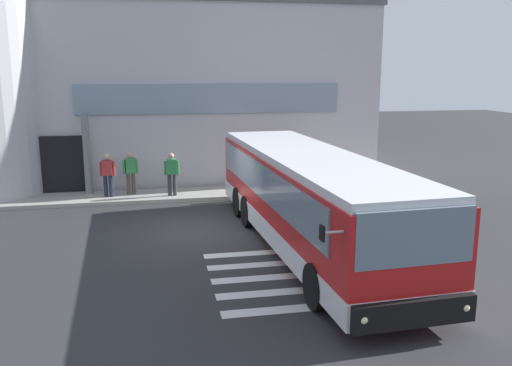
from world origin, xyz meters
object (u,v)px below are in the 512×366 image
passenger_by_doorway (130,170)px  safety_bollard_yellow (234,190)px  passenger_near_column (108,173)px  entry_support_column (87,154)px  bus_main_foreground (309,202)px  passenger_at_curb_edge (172,172)px

passenger_by_doorway → safety_bollard_yellow: (3.90, -1.43, -0.66)m
passenger_near_column → passenger_by_doorway: same height
entry_support_column → safety_bollard_yellow: (5.53, -1.80, -1.29)m
bus_main_foreground → passenger_at_curb_edge: size_ratio=6.94×
passenger_by_doorway → passenger_at_curb_edge: bearing=-21.1°
passenger_near_column → passenger_by_doorway: 0.91m
passenger_by_doorway → passenger_near_column: bearing=-156.9°
entry_support_column → bus_main_foreground: entry_support_column is taller
passenger_at_curb_edge → safety_bollard_yellow: bearing=-19.4°
passenger_near_column → safety_bollard_yellow: passenger_near_column is taller
passenger_at_curb_edge → safety_bollard_yellow: passenger_at_curb_edge is taller
entry_support_column → safety_bollard_yellow: 5.96m
passenger_near_column → entry_support_column: bearing=137.7°
entry_support_column → passenger_near_column: 1.27m
passenger_by_doorway → safety_bollard_yellow: size_ratio=1.86×
bus_main_foreground → safety_bollard_yellow: bearing=102.1°
bus_main_foreground → passenger_near_column: (-5.98, 6.86, -0.26)m
entry_support_column → bus_main_foreground: bearing=-48.2°
passenger_near_column → safety_bollard_yellow: (4.73, -1.07, -0.63)m
passenger_near_column → passenger_at_curb_edge: (2.42, -0.26, 0.00)m
bus_main_foreground → passenger_near_column: 9.10m
passenger_near_column → passenger_at_curb_edge: bearing=-6.1°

